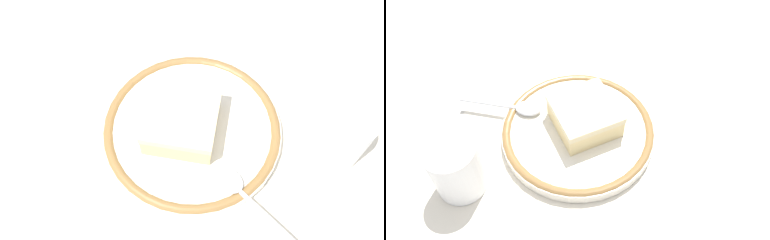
# 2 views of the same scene
# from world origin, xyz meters

# --- Properties ---
(ground_plane) EXTENTS (2.40, 2.40, 0.00)m
(ground_plane) POSITION_xyz_m (0.00, 0.00, 0.00)
(ground_plane) COLOR #B7B2A8
(placemat) EXTENTS (0.42, 0.33, 0.00)m
(placemat) POSITION_xyz_m (0.00, 0.00, 0.00)
(placemat) COLOR beige
(placemat) RESTS_ON ground_plane
(plate) EXTENTS (0.22, 0.22, 0.02)m
(plate) POSITION_xyz_m (-0.04, 0.02, 0.01)
(plate) COLOR silver
(plate) RESTS_ON placemat
(cake_slice) EXTENTS (0.12, 0.12, 0.04)m
(cake_slice) POSITION_xyz_m (-0.05, 0.02, 0.04)
(cake_slice) COLOR beige
(cake_slice) RESTS_ON plate
(spoon) EXTENTS (0.03, 0.13, 0.01)m
(spoon) POSITION_xyz_m (-0.05, -0.08, 0.02)
(spoon) COLOR silver
(spoon) RESTS_ON plate
(cup) EXTENTS (0.06, 0.06, 0.08)m
(cup) POSITION_xyz_m (0.08, -0.10, 0.04)
(cup) COLOR white
(cup) RESTS_ON placemat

